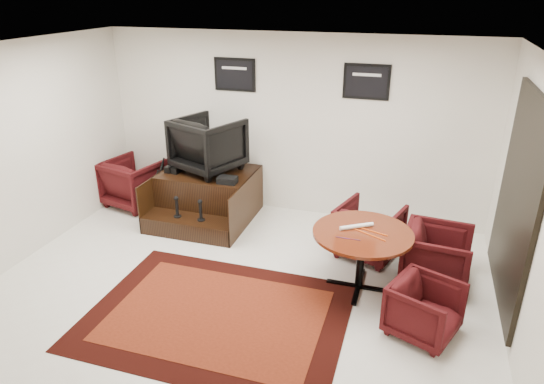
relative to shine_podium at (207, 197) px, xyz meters
The scene contains 16 objects.
ground 2.20m from the shine_podium, 57.41° to the right, with size 6.00×6.00×0.00m, color white.
room_shell 2.74m from the shine_podium, 47.27° to the right, with size 6.02×5.02×2.81m.
area_rug 2.59m from the shine_podium, 63.50° to the right, with size 2.84×2.13×0.01m.
shine_podium is the anchor object (origin of this frame).
shine_chair 0.87m from the shine_podium, 90.00° to the left, with size 0.90×0.84×0.93m, color black.
shoes_pair 0.67m from the shine_podium, behind, with size 0.23×0.28×0.10m.
polish_kit 0.70m from the shine_podium, 30.15° to the right, with size 0.28×0.19×0.10m, color black.
umbrella_black 0.87m from the shine_podium, 167.71° to the right, with size 0.30×0.11×0.81m, color black, non-canonical shape.
umbrella_hooked 0.88m from the shine_podium, behind, with size 0.35×0.13×0.94m, color black, non-canonical shape.
armchair_side 1.37m from the shine_podium, behind, with size 0.84×0.79×0.87m, color black.
meeting_table 2.89m from the shine_podium, 26.27° to the right, with size 1.17×1.17×0.77m.
table_chair_back 2.61m from the shine_podium, ahead, with size 0.78×0.73×0.80m, color black.
table_chair_window 3.56m from the shine_podium, 14.13° to the right, with size 0.77×0.73×0.80m, color black.
table_chair_corner 3.85m from the shine_podium, 29.99° to the right, with size 0.65×0.61×0.67m, color black.
paper_roll 2.80m from the shine_podium, 25.68° to the right, with size 0.05×0.05×0.42m, color white.
table_clutter 2.95m from the shine_podium, 26.58° to the right, with size 0.57×0.35×0.01m.
Camera 1 is at (1.88, -4.52, 3.40)m, focal length 32.00 mm.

